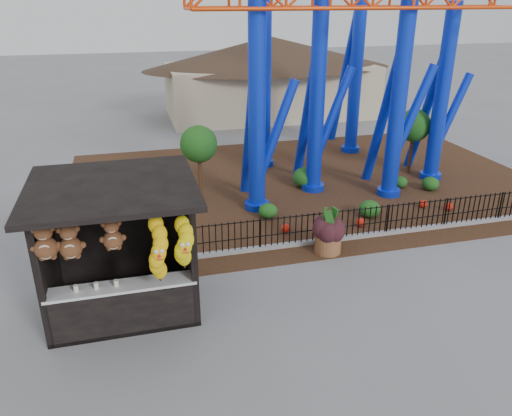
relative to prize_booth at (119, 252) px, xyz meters
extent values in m
plane|color=slate|center=(2.99, -0.91, -1.53)|extent=(120.00, 120.00, 0.00)
cube|color=#331E11|center=(6.99, 7.09, -1.52)|extent=(18.00, 12.00, 0.02)
cube|color=gray|center=(6.99, 2.09, -1.47)|extent=(18.00, 0.18, 0.12)
cube|color=black|center=(-0.01, 0.29, -1.48)|extent=(3.20, 2.60, 0.10)
cube|color=black|center=(-0.01, 1.53, -0.03)|extent=(3.20, 0.12, 3.00)
cube|color=black|center=(-1.55, 0.29, -0.03)|extent=(0.12, 2.60, 3.00)
cube|color=black|center=(1.53, 0.29, -0.03)|extent=(0.12, 2.60, 3.00)
cube|color=black|center=(-0.01, 0.04, 1.53)|extent=(3.50, 3.40, 0.12)
cube|color=black|center=(-1.54, -0.94, -0.03)|extent=(0.14, 0.14, 3.00)
cube|color=black|center=(1.52, -0.94, -0.03)|extent=(0.14, 0.14, 3.00)
cube|color=black|center=(-0.01, -0.76, -0.98)|extent=(3.00, 0.50, 1.10)
cube|color=silver|center=(-0.01, -0.76, -0.41)|extent=(3.10, 0.55, 0.06)
cylinder|color=black|center=(-0.01, -1.16, 1.32)|extent=(2.90, 0.04, 0.04)
cylinder|color=#0C2BD6|center=(4.49, 5.09, 1.97)|extent=(0.56, 0.56, 7.00)
cylinder|color=#0C2BD6|center=(4.49, 5.09, -1.41)|extent=(0.84, 0.84, 0.24)
cylinder|color=#0C2BD6|center=(6.99, 6.29, 2.12)|extent=(0.56, 0.56, 7.30)
cylinder|color=#0C2BD6|center=(6.99, 6.29, -1.41)|extent=(0.84, 0.84, 0.24)
cylinder|color=#0C2BD6|center=(9.49, 5.09, 2.22)|extent=(0.56, 0.56, 7.50)
cylinder|color=#0C2BD6|center=(9.49, 5.09, -1.41)|extent=(0.84, 0.84, 0.24)
cylinder|color=#0C2BD6|center=(11.99, 6.29, 1.77)|extent=(0.56, 0.56, 6.60)
cylinder|color=#0C2BD6|center=(11.99, 6.29, -1.41)|extent=(0.84, 0.84, 0.24)
cylinder|color=#0C2BD6|center=(5.99, 9.59, 3.22)|extent=(0.56, 0.56, 9.50)
cylinder|color=#0C2BD6|center=(5.99, 9.59, -1.41)|extent=(0.84, 0.84, 0.24)
cylinder|color=#0C2BD6|center=(10.49, 10.59, 3.72)|extent=(0.56, 0.56, 10.50)
cylinder|color=#0C2BD6|center=(10.49, 10.59, -1.41)|extent=(0.84, 0.84, 0.24)
cylinder|color=#0C2BD6|center=(4.49, 5.99, 1.09)|extent=(0.36, 2.21, 5.85)
cylinder|color=#0C2BD6|center=(5.19, 5.39, 0.92)|extent=(1.62, 0.32, 3.73)
cylinder|color=#0C2BD6|center=(6.99, 7.19, 1.21)|extent=(0.36, 2.29, 6.10)
cylinder|color=#0C2BD6|center=(7.69, 6.59, 1.02)|extent=(1.67, 0.32, 3.88)
cylinder|color=#0C2BD6|center=(9.49, 5.99, 1.28)|extent=(0.36, 2.34, 6.26)
cylinder|color=#0C2BD6|center=(10.19, 5.39, 1.09)|extent=(1.71, 0.32, 3.99)
cylinder|color=#0C2BD6|center=(11.99, 7.19, 0.94)|extent=(0.36, 2.10, 5.53)
cylinder|color=#0C2BD6|center=(12.69, 6.59, 0.78)|extent=(1.54, 0.32, 3.52)
cylinder|color=brown|center=(5.62, 1.50, -1.22)|extent=(0.95, 0.95, 0.62)
ellipsoid|color=black|center=(5.62, 1.50, -0.59)|extent=(0.70, 0.70, 0.64)
imported|color=#1C4D16|center=(5.76, 1.79, -1.03)|extent=(1.08, 1.00, 1.01)
ellipsoid|color=#1A4C16|center=(4.64, 4.21, -1.27)|extent=(0.62, 0.62, 0.50)
ellipsoid|color=#1A4C16|center=(7.89, 3.44, -1.24)|extent=(0.70, 0.70, 0.56)
ellipsoid|color=#1A4C16|center=(10.27, 5.64, -1.30)|extent=(0.54, 0.54, 0.43)
ellipsoid|color=#1A4C16|center=(6.80, 6.65, -1.14)|extent=(0.94, 0.94, 0.75)
ellipsoid|color=#1A4C16|center=(11.22, 5.10, -1.26)|extent=(0.64, 0.64, 0.51)
sphere|color=red|center=(4.85, 2.99, -1.38)|extent=(0.28, 0.28, 0.28)
sphere|color=red|center=(7.27, 2.81, -1.38)|extent=(0.28, 0.28, 0.28)
sphere|color=red|center=(10.04, 3.67, -1.38)|extent=(0.28, 0.28, 0.28)
sphere|color=red|center=(10.75, 3.24, -1.38)|extent=(0.28, 0.28, 0.28)
cube|color=#BFAD8C|center=(8.99, 19.09, -0.03)|extent=(12.00, 6.00, 3.00)
cone|color=#332319|center=(8.99, 19.09, 2.37)|extent=(15.00, 15.00, 1.80)
camera|label=1|loc=(0.43, -10.17, 5.21)|focal=35.00mm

